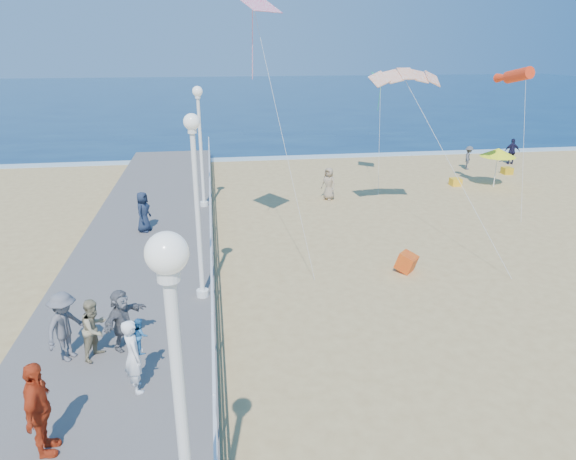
{
  "coord_description": "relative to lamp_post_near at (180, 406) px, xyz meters",
  "views": [
    {
      "loc": [
        -4.85,
        -13.79,
        7.45
      ],
      "look_at": [
        -2.5,
        2.0,
        1.6
      ],
      "focal_mm": 32.0,
      "sensor_mm": 36.0,
      "label": 1
    }
  ],
  "objects": [
    {
      "name": "ground",
      "position": [
        5.35,
        9.0,
        -3.66
      ],
      "size": [
        160.0,
        160.0,
        0.0
      ],
      "primitive_type": "plane",
      "color": "tan",
      "rests_on": "ground"
    },
    {
      "name": "beach_chair_left",
      "position": [
        13.72,
        21.06,
        -3.46
      ],
      "size": [
        0.55,
        0.55,
        0.4
      ],
      "primitive_type": "cube",
      "color": "yellow",
      "rests_on": "ground"
    },
    {
      "name": "spectator_2",
      "position": [
        -3.09,
        6.25,
        -2.4
      ],
      "size": [
        1.08,
        1.28,
        1.72
      ],
      "primitive_type": "imported",
      "rotation": [
        0.0,
        0.0,
        1.08
      ],
      "color": "#5E5E63",
      "rests_on": "boardwalk"
    },
    {
      "name": "toddler_held",
      "position": [
        -1.22,
        4.97,
        -2.02
      ],
      "size": [
        0.42,
        0.47,
        0.79
      ],
      "primitive_type": "imported",
      "rotation": [
        0.0,
        0.0,
        1.96
      ],
      "color": "teal",
      "rests_on": "boardwalk"
    },
    {
      "name": "ocean",
      "position": [
        5.35,
        74.0,
        -3.65
      ],
      "size": [
        160.0,
        90.0,
        0.05
      ],
      "primitive_type": "cube",
      "color": "#0C284B",
      "rests_on": "ground"
    },
    {
      "name": "boardwalk",
      "position": [
        -2.15,
        9.0,
        -3.46
      ],
      "size": [
        5.0,
        44.0,
        0.4
      ],
      "primitive_type": "cube",
      "color": "slate",
      "rests_on": "ground"
    },
    {
      "name": "spectator_5",
      "position": [
        -1.88,
        6.58,
        -2.5
      ],
      "size": [
        1.13,
        1.44,
        1.53
      ],
      "primitive_type": "imported",
      "rotation": [
        0.0,
        0.0,
        1.02
      ],
      "color": "slate",
      "rests_on": "boardwalk"
    },
    {
      "name": "beach_umbrella",
      "position": [
        15.65,
        20.45,
        -1.75
      ],
      "size": [
        1.9,
        1.9,
        2.14
      ],
      "color": "white",
      "rests_on": "ground"
    },
    {
      "name": "lamp_post_mid",
      "position": [
        0.0,
        9.0,
        0.0
      ],
      "size": [
        0.44,
        0.44,
        5.32
      ],
      "color": "white",
      "rests_on": "boardwalk"
    },
    {
      "name": "lamp_post_near",
      "position": [
        0.0,
        0.0,
        0.0
      ],
      "size": [
        0.44,
        0.44,
        5.32
      ],
      "color": "white",
      "rests_on": "boardwalk"
    },
    {
      "name": "kite_windsock",
      "position": [
        14.42,
        17.64,
        2.4
      ],
      "size": [
        0.97,
        2.45,
        1.03
      ],
      "primitive_type": "cylinder",
      "rotation": [
        1.36,
        0.0,
        0.17
      ],
      "color": "red"
    },
    {
      "name": "spectator_4",
      "position": [
        -2.31,
        14.96,
        -2.46
      ],
      "size": [
        0.74,
        0.91,
        1.61
      ],
      "primitive_type": "imported",
      "rotation": [
        0.0,
        0.0,
        1.24
      ],
      "color": "#1B253B",
      "rests_on": "boardwalk"
    },
    {
      "name": "beach_walker_c",
      "position": [
        6.18,
        19.5,
        -2.85
      ],
      "size": [
        0.91,
        0.93,
        1.62
      ],
      "primitive_type": "imported",
      "rotation": [
        0.0,
        0.0,
        -0.85
      ],
      "color": "gray",
      "rests_on": "ground"
    },
    {
      "name": "box_kite",
      "position": [
        6.9,
        10.56,
        -3.36
      ],
      "size": [
        0.89,
        0.89,
        0.74
      ],
      "primitive_type": "cube",
      "rotation": [
        0.31,
        0.0,
        0.81
      ],
      "color": "red",
      "rests_on": "ground"
    },
    {
      "name": "woman_holding_toddler",
      "position": [
        -1.37,
        4.82,
        -2.42
      ],
      "size": [
        0.61,
        0.72,
        1.69
      ],
      "primitive_type": "imported",
      "rotation": [
        0.0,
        0.0,
        1.96
      ],
      "color": "white",
      "rests_on": "boardwalk"
    },
    {
      "name": "lamp_post_far",
      "position": [
        0.0,
        18.0,
        0.0
      ],
      "size": [
        0.44,
        0.44,
        5.32
      ],
      "color": "white",
      "rests_on": "boardwalk"
    },
    {
      "name": "spectator_3",
      "position": [
        -2.78,
        3.19,
        -2.32
      ],
      "size": [
        0.49,
        1.12,
        1.88
      ],
      "primitive_type": "imported",
      "rotation": [
        0.0,
        0.0,
        1.6
      ],
      "color": "#BD3817",
      "rests_on": "boardwalk"
    },
    {
      "name": "beach_walker_a",
      "position": [
        16.19,
        24.54,
        -2.93
      ],
      "size": [
        0.95,
        1.09,
        1.46
      ],
      "primitive_type": "imported",
      "rotation": [
        0.0,
        0.0,
        1.03
      ],
      "color": "#4E4F53",
      "rests_on": "ground"
    },
    {
      "name": "beach_chair_right",
      "position": [
        17.98,
        23.1,
        -3.46
      ],
      "size": [
        0.55,
        0.55,
        0.4
      ],
      "primitive_type": "cube",
      "color": "gold",
      "rests_on": "ground"
    },
    {
      "name": "railing",
      "position": [
        0.3,
        9.0,
        -2.41
      ],
      "size": [
        0.05,
        42.0,
        0.55
      ],
      "color": "white",
      "rests_on": "boardwalk"
    },
    {
      "name": "spectator_1",
      "position": [
        -2.44,
        6.23,
        -2.51
      ],
      "size": [
        0.84,
        0.91,
        1.5
      ],
      "primitive_type": "imported",
      "rotation": [
        0.0,
        0.0,
        1.11
      ],
      "color": "gray",
      "rests_on": "boardwalk"
    },
    {
      "name": "kite_diamond_green",
      "position": [
        9.48,
        22.32,
        2.05
      ],
      "size": [
        1.27,
        1.35,
        0.53
      ],
      "primitive_type": "cube",
      "rotation": [
        0.48,
        0.0,
        1.28
      ],
      "color": "#23A565"
    },
    {
      "name": "kite_parafoil",
      "position": [
        8.24,
        15.42,
        2.63
      ],
      "size": [
        2.86,
        0.94,
        0.65
      ],
      "primitive_type": null,
      "rotation": [
        0.44,
        0.0,
        0.0
      ],
      "color": "#E8581B"
    },
    {
      "name": "beach_walker_b",
      "position": [
        19.66,
        25.54,
        -2.84
      ],
      "size": [
        1.02,
        0.57,
        1.65
      ],
      "primitive_type": "imported",
      "rotation": [
        0.0,
        0.0,
        2.96
      ],
      "color": "#191734",
      "rests_on": "ground"
    },
    {
      "name": "surf_line",
      "position": [
        5.35,
        29.5,
        -3.63
      ],
      "size": [
        160.0,
        1.2,
        0.04
      ],
      "primitive_type": "cube",
      "color": "white",
      "rests_on": "ground"
    }
  ]
}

